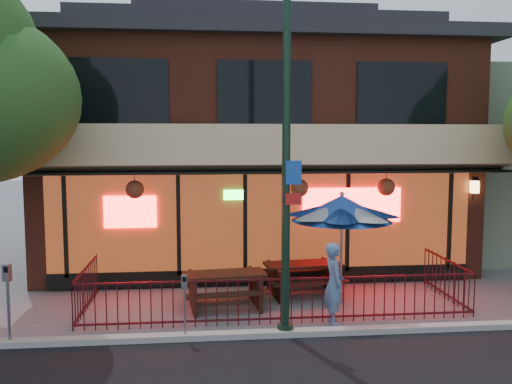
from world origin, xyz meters
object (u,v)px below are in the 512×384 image
at_px(picnic_table_right, 303,274).
at_px(parking_meter_near, 185,296).
at_px(parking_meter_far, 8,291).
at_px(street_light, 286,175).
at_px(pedestrian, 334,284).
at_px(picnic_table_left, 224,285).
at_px(patio_umbrella, 342,208).

relative_size(picnic_table_right, parking_meter_near, 1.58).
bearing_deg(parking_meter_near, parking_meter_far, -180.00).
relative_size(street_light, pedestrian, 4.09).
relative_size(street_light, picnic_table_right, 3.50).
distance_m(pedestrian, parking_meter_far, 6.30).
distance_m(picnic_table_right, parking_meter_far, 6.62).
xyz_separation_m(street_light, picnic_table_left, (-1.12, 1.85, -2.63)).
distance_m(street_light, picnic_table_right, 3.80).
height_order(patio_umbrella, parking_meter_near, patio_umbrella).
bearing_deg(picnic_table_left, picnic_table_right, 21.33).
bearing_deg(parking_meter_near, picnic_table_left, 66.45).
bearing_deg(picnic_table_left, patio_umbrella, 0.47).
height_order(street_light, parking_meter_near, street_light).
distance_m(street_light, parking_meter_near, 3.01).
distance_m(patio_umbrella, parking_meter_far, 7.15).
xyz_separation_m(street_light, parking_meter_near, (-1.96, -0.08, -2.29)).
relative_size(pedestrian, parking_meter_near, 1.35).
distance_m(picnic_table_left, parking_meter_near, 2.13).
xyz_separation_m(street_light, picnic_table_right, (0.85, 2.62, -2.63)).
bearing_deg(street_light, pedestrian, 24.85).
bearing_deg(patio_umbrella, parking_meter_near, -151.22).
xyz_separation_m(street_light, parking_meter_far, (-5.18, -0.08, -2.10)).
xyz_separation_m(picnic_table_right, parking_meter_far, (-6.03, -2.69, 0.53)).
bearing_deg(picnic_table_left, street_light, -58.91).
distance_m(street_light, parking_meter_far, 5.59).
xyz_separation_m(patio_umbrella, pedestrian, (-0.51, -1.37, -1.38)).
bearing_deg(street_light, parking_meter_far, -179.14).
xyz_separation_m(picnic_table_right, patio_umbrella, (0.75, -0.74, 1.71)).
bearing_deg(street_light, picnic_table_left, 121.09).
bearing_deg(picnic_table_right, pedestrian, -83.53).
bearing_deg(parking_meter_far, picnic_table_left, 25.37).
height_order(picnic_table_left, parking_meter_far, parking_meter_far).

